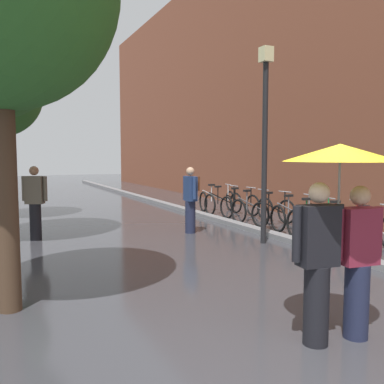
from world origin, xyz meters
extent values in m
plane|color=#38383D|center=(0.00, 0.00, 0.00)|extent=(80.00, 80.00, 0.00)
cube|color=brown|center=(10.00, 10.00, 5.06)|extent=(8.00, 36.00, 10.11)
cube|color=slate|center=(3.20, 10.00, 0.06)|extent=(0.30, 36.00, 0.12)
cylinder|color=#473323|center=(-2.66, 2.63, 1.43)|extent=(0.28, 0.28, 2.86)
cylinder|color=#473323|center=(-2.62, 10.72, 1.41)|extent=(0.30, 0.30, 2.83)
torus|color=black|center=(3.58, 3.04, 0.35)|extent=(0.15, 0.70, 0.70)
cylinder|color=silver|center=(3.99, 2.99, 0.55)|extent=(0.88, 0.14, 0.43)
cylinder|color=silver|center=(3.88, 3.00, 0.62)|extent=(0.04, 0.04, 0.55)
cube|color=black|center=(3.88, 3.00, 0.93)|extent=(0.23, 0.13, 0.06)
torus|color=black|center=(4.75, 3.88, 0.35)|extent=(0.10, 0.70, 0.70)
torus|color=black|center=(3.73, 3.93, 0.35)|extent=(0.10, 0.70, 0.70)
cylinder|color=red|center=(4.14, 3.91, 0.55)|extent=(0.88, 0.08, 0.43)
cylinder|color=red|center=(4.03, 3.92, 0.62)|extent=(0.04, 0.04, 0.55)
cube|color=black|center=(4.03, 3.92, 0.93)|extent=(0.23, 0.11, 0.06)
cylinder|color=red|center=(4.66, 3.88, 0.64)|extent=(0.04, 0.04, 0.58)
cylinder|color=#9E9EA3|center=(4.66, 3.88, 0.93)|extent=(0.05, 0.46, 0.03)
torus|color=black|center=(4.57, 4.59, 0.35)|extent=(0.12, 0.70, 0.70)
torus|color=black|center=(3.55, 4.67, 0.35)|extent=(0.12, 0.70, 0.70)
cylinder|color=#1E7A38|center=(3.96, 4.64, 0.55)|extent=(0.88, 0.11, 0.43)
cylinder|color=#1E7A38|center=(3.85, 4.64, 0.62)|extent=(0.04, 0.04, 0.55)
cube|color=black|center=(3.85, 4.64, 0.93)|extent=(0.23, 0.12, 0.06)
cylinder|color=#1E7A38|center=(4.48, 4.59, 0.64)|extent=(0.04, 0.04, 0.58)
cylinder|color=#9E9EA3|center=(4.48, 4.59, 0.93)|extent=(0.06, 0.46, 0.03)
torus|color=black|center=(4.71, 5.43, 0.35)|extent=(0.12, 0.70, 0.70)
torus|color=black|center=(3.69, 5.51, 0.35)|extent=(0.12, 0.70, 0.70)
cylinder|color=slate|center=(4.10, 5.48, 0.55)|extent=(0.88, 0.11, 0.43)
cylinder|color=slate|center=(4.00, 5.48, 0.62)|extent=(0.04, 0.04, 0.55)
cube|color=black|center=(4.00, 5.48, 0.93)|extent=(0.23, 0.12, 0.06)
cylinder|color=slate|center=(4.63, 5.44, 0.64)|extent=(0.04, 0.04, 0.58)
cylinder|color=#9E9EA3|center=(4.63, 5.44, 0.93)|extent=(0.06, 0.46, 0.03)
torus|color=black|center=(4.71, 6.45, 0.35)|extent=(0.16, 0.70, 0.70)
torus|color=black|center=(3.70, 6.30, 0.35)|extent=(0.16, 0.70, 0.70)
cylinder|color=black|center=(4.10, 6.36, 0.55)|extent=(0.88, 0.16, 0.43)
cylinder|color=black|center=(4.00, 6.35, 0.62)|extent=(0.04, 0.04, 0.55)
cube|color=black|center=(4.00, 6.35, 0.93)|extent=(0.23, 0.13, 0.06)
cylinder|color=black|center=(4.63, 6.44, 0.64)|extent=(0.04, 0.04, 0.58)
cylinder|color=#9E9EA3|center=(4.63, 6.44, 0.93)|extent=(0.09, 0.46, 0.03)
torus|color=black|center=(4.56, 7.29, 0.35)|extent=(0.14, 0.70, 0.70)
torus|color=black|center=(3.55, 7.16, 0.35)|extent=(0.14, 0.70, 0.70)
cylinder|color=slate|center=(3.95, 7.21, 0.55)|extent=(0.88, 0.14, 0.43)
cylinder|color=slate|center=(3.85, 7.20, 0.62)|extent=(0.04, 0.04, 0.55)
cube|color=black|center=(3.85, 7.20, 0.93)|extent=(0.23, 0.13, 0.06)
cylinder|color=slate|center=(4.48, 7.28, 0.64)|extent=(0.04, 0.04, 0.58)
cylinder|color=#9E9EA3|center=(4.48, 7.28, 0.93)|extent=(0.08, 0.46, 0.03)
torus|color=black|center=(4.69, 8.13, 0.35)|extent=(0.12, 0.70, 0.70)
torus|color=black|center=(3.67, 8.05, 0.35)|extent=(0.12, 0.70, 0.70)
cylinder|color=black|center=(4.08, 8.08, 0.55)|extent=(0.88, 0.11, 0.43)
cylinder|color=black|center=(3.98, 8.07, 0.62)|extent=(0.04, 0.04, 0.55)
cube|color=black|center=(3.98, 8.07, 0.93)|extent=(0.23, 0.12, 0.06)
cylinder|color=black|center=(4.61, 8.12, 0.64)|extent=(0.04, 0.04, 0.58)
cylinder|color=#9E9EA3|center=(4.61, 8.12, 0.93)|extent=(0.07, 0.46, 0.03)
torus|color=black|center=(4.58, 9.00, 0.35)|extent=(0.09, 0.70, 0.70)
torus|color=black|center=(3.56, 8.96, 0.35)|extent=(0.09, 0.70, 0.70)
cylinder|color=black|center=(3.97, 8.98, 0.55)|extent=(0.88, 0.07, 0.43)
cylinder|color=black|center=(3.87, 8.97, 0.62)|extent=(0.04, 0.04, 0.55)
cube|color=black|center=(3.87, 8.97, 0.93)|extent=(0.22, 0.11, 0.06)
cylinder|color=black|center=(4.50, 9.00, 0.64)|extent=(0.04, 0.04, 0.58)
cylinder|color=#9E9EA3|center=(4.50, 9.00, 0.93)|extent=(0.05, 0.46, 0.03)
torus|color=black|center=(4.76, 9.68, 0.35)|extent=(0.14, 0.70, 0.70)
torus|color=black|center=(3.75, 9.79, 0.35)|extent=(0.14, 0.70, 0.70)
cylinder|color=silver|center=(4.15, 9.75, 0.55)|extent=(0.88, 0.14, 0.43)
cylinder|color=silver|center=(4.05, 9.76, 0.62)|extent=(0.04, 0.04, 0.55)
cube|color=black|center=(4.05, 9.76, 0.93)|extent=(0.23, 0.12, 0.06)
cylinder|color=silver|center=(4.68, 9.69, 0.64)|extent=(0.04, 0.04, 0.58)
cylinder|color=#9E9EA3|center=(4.68, 9.69, 0.93)|extent=(0.08, 0.46, 0.03)
cylinder|color=black|center=(0.17, 0.25, 0.42)|extent=(0.26, 0.26, 0.83)
cube|color=black|center=(0.17, 0.25, 1.14)|extent=(0.42, 0.27, 0.62)
sphere|color=beige|center=(0.17, 0.25, 1.58)|extent=(0.21, 0.21, 0.21)
cylinder|color=black|center=(-0.08, 0.28, 1.17)|extent=(0.09, 0.09, 0.56)
cylinder|color=black|center=(0.42, 0.21, 1.17)|extent=(0.09, 0.09, 0.56)
cylinder|color=#1E233D|center=(0.67, 0.18, 0.40)|extent=(0.26, 0.26, 0.81)
cube|color=maroon|center=(0.67, 0.18, 1.11)|extent=(0.42, 0.27, 0.60)
sphere|color=tan|center=(0.67, 0.18, 1.53)|extent=(0.21, 0.21, 0.21)
cylinder|color=maroon|center=(0.42, 0.21, 1.14)|extent=(0.09, 0.09, 0.54)
cylinder|color=maroon|center=(0.92, 0.15, 1.14)|extent=(0.09, 0.09, 0.54)
cylinder|color=#9E9EA3|center=(0.42, 0.23, 1.36)|extent=(0.02, 0.02, 1.11)
cone|color=yellow|center=(0.42, 0.23, 1.98)|extent=(1.17, 1.17, 0.18)
cylinder|color=black|center=(2.60, 4.60, 1.98)|extent=(0.12, 0.12, 3.96)
cube|color=beige|center=(2.60, 4.60, 4.12)|extent=(0.24, 0.24, 0.32)
cylinder|color=black|center=(-1.96, 7.15, 0.42)|extent=(0.26, 0.26, 0.85)
cube|color=#665B4C|center=(-1.96, 7.15, 1.16)|extent=(0.46, 0.38, 0.63)
sphere|color=#9E7051|center=(-1.96, 7.15, 1.60)|extent=(0.21, 0.21, 0.21)
cylinder|color=#665B4C|center=(-2.18, 7.27, 1.19)|extent=(0.09, 0.09, 0.57)
cylinder|color=#665B4C|center=(-1.74, 7.04, 1.19)|extent=(0.09, 0.09, 0.57)
cylinder|color=#1E233D|center=(1.65, 6.41, 0.41)|extent=(0.26, 0.26, 0.82)
cube|color=navy|center=(1.65, 6.41, 1.13)|extent=(0.23, 0.40, 0.61)
sphere|color=tan|center=(1.65, 6.41, 1.56)|extent=(0.21, 0.21, 0.21)
cylinder|color=navy|center=(1.64, 6.16, 1.16)|extent=(0.09, 0.09, 0.55)
cylinder|color=navy|center=(1.65, 6.66, 1.16)|extent=(0.09, 0.09, 0.55)
cube|color=#592D19|center=(1.79, 6.41, 1.25)|extent=(0.14, 0.26, 0.36)
camera|label=1|loc=(-2.78, -2.94, 1.95)|focal=38.76mm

